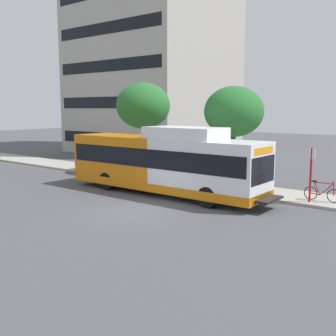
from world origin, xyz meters
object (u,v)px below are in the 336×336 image
object	(u,v)px
transit_bus	(164,163)
bus_stop_sign_pole	(311,171)
street_tree_mid_block	(143,106)
street_tree_near_stop	(234,112)
bicycle_parked	(322,193)

from	to	relation	value
transit_bus	bus_stop_sign_pole	xyz separation A→B (m)	(2.34, -7.06, -0.05)
street_tree_mid_block	transit_bus	bearing A→B (deg)	-129.34
bus_stop_sign_pole	street_tree_mid_block	size ratio (longest dim) A/B	0.42
transit_bus	street_tree_near_stop	xyz separation A→B (m)	(4.02, -1.92, 2.69)
bicycle_parked	street_tree_near_stop	distance (m)	6.83
transit_bus	street_tree_near_stop	bearing A→B (deg)	-25.53
street_tree_near_stop	bicycle_parked	bearing A→B (deg)	-101.26
bus_stop_sign_pole	bicycle_parked	bearing A→B (deg)	-35.32
street_tree_near_stop	street_tree_mid_block	xyz separation A→B (m)	(0.47, 7.39, 0.37)
bicycle_parked	street_tree_mid_block	bearing A→B (deg)	83.05
bicycle_parked	street_tree_mid_block	world-z (taller)	street_tree_mid_block
bicycle_parked	street_tree_mid_block	xyz separation A→B (m)	(1.58, 12.94, 4.20)
bus_stop_sign_pole	bicycle_parked	xyz separation A→B (m)	(0.57, -0.41, -1.09)
bus_stop_sign_pole	bicycle_parked	world-z (taller)	bus_stop_sign_pole
transit_bus	bus_stop_sign_pole	distance (m)	7.44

